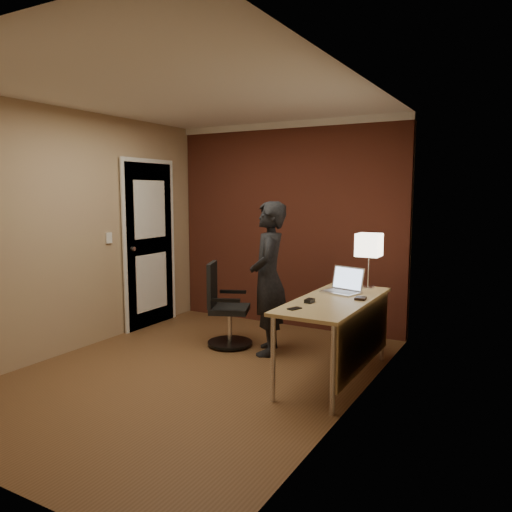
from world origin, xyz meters
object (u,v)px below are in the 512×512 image
object	(u,v)px
desk	(342,314)
office_chair	(225,310)
laptop	(344,285)
wallet	(361,298)
mouse	(310,301)
person	(268,278)
desk_lamp	(369,246)
phone	(294,308)

from	to	relation	value
desk	office_chair	world-z (taller)	office_chair
laptop	wallet	size ratio (longest dim) A/B	3.52
mouse	person	world-z (taller)	person
desk_lamp	person	world-z (taller)	person
desk	mouse	size ratio (longest dim) A/B	15.00
wallet	office_chair	distance (m)	1.64
desk	laptop	world-z (taller)	laptop
desk	laptop	distance (m)	0.39
wallet	desk_lamp	bearing A→B (deg)	100.25
desk_lamp	phone	distance (m)	1.24
phone	office_chair	bearing A→B (deg)	164.87
desk	mouse	distance (m)	0.35
desk	desk_lamp	xyz separation A→B (m)	(0.03, 0.62, 0.55)
office_chair	person	bearing A→B (deg)	2.41
mouse	phone	xyz separation A→B (m)	(-0.01, -0.28, -0.01)
phone	laptop	bearing A→B (deg)	102.12
person	phone	bearing A→B (deg)	15.82
desk_lamp	office_chair	size ratio (longest dim) A/B	0.60
wallet	person	size ratio (longest dim) A/B	0.07
office_chair	phone	bearing A→B (deg)	-35.16
desk_lamp	office_chair	distance (m)	1.69
desk	wallet	xyz separation A→B (m)	(0.13, 0.09, 0.14)
desk	office_chair	size ratio (longest dim) A/B	1.68
office_chair	person	world-z (taller)	person
laptop	phone	bearing A→B (deg)	-97.91
wallet	phone	bearing A→B (deg)	-120.19
phone	person	size ratio (longest dim) A/B	0.07
phone	office_chair	xyz separation A→B (m)	(-1.23, 0.87, -0.34)
desk_lamp	laptop	bearing A→B (deg)	-114.79
laptop	mouse	world-z (taller)	laptop
phone	person	world-z (taller)	person
mouse	phone	size ratio (longest dim) A/B	0.87
desk_lamp	mouse	world-z (taller)	desk_lamp
desk_lamp	desk	bearing A→B (deg)	-93.16
desk	person	size ratio (longest dim) A/B	0.96
desk	person	bearing A→B (deg)	158.29
mouse	office_chair	distance (m)	1.42
laptop	office_chair	world-z (taller)	laptop
phone	office_chair	world-z (taller)	office_chair
phone	wallet	xyz separation A→B (m)	(0.35, 0.61, 0.01)
wallet	person	distance (m)	1.10
mouse	office_chair	size ratio (longest dim) A/B	0.11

